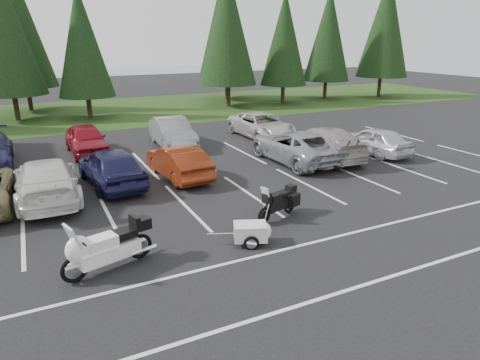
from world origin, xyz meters
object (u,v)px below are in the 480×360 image
object	(u,v)px
car_near_7	(323,142)
car_near_6	(295,146)
car_near_8	(374,140)
car_near_3	(47,180)
car_far_3	(173,133)
car_near_5	(178,162)
car_far_2	(87,139)
adventure_motorcycle	(277,200)
touring_motorcycle	(108,243)
car_far_4	(262,125)
car_near_4	(111,166)
cargo_trailer	(250,234)

from	to	relation	value
car_near_7	car_near_6	bearing A→B (deg)	3.17
car_near_8	car_near_3	bearing A→B (deg)	-6.84
car_far_3	car_near_7	bearing A→B (deg)	-39.16
car_near_7	car_near_8	bearing A→B (deg)	173.01
car_near_5	car_near_7	size ratio (longest dim) A/B	0.79
car_far_2	adventure_motorcycle	xyz separation A→B (m)	(4.62, -11.90, -0.11)
car_near_5	touring_motorcycle	world-z (taller)	touring_motorcycle
adventure_motorcycle	touring_motorcycle	bearing A→B (deg)	169.67
touring_motorcycle	car_near_6	bearing A→B (deg)	16.99
car_near_6	car_far_4	size ratio (longest dim) A/B	1.05
car_near_8	car_far_2	size ratio (longest dim) A/B	0.94
car_near_4	car_far_4	xyz separation A→B (m)	(10.07, 5.25, -0.08)
touring_motorcycle	cargo_trailer	distance (m)	4.09
car_near_8	car_far_4	world-z (taller)	car_far_4
car_near_7	adventure_motorcycle	size ratio (longest dim) A/B	2.57
car_far_2	car_far_4	distance (m)	10.29
cargo_trailer	car_far_4	bearing A→B (deg)	82.00
car_near_8	touring_motorcycle	size ratio (longest dim) A/B	1.50
car_near_4	adventure_motorcycle	distance (m)	7.49
car_far_3	car_near_6	bearing A→B (deg)	-47.83
car_far_4	car_near_8	bearing A→B (deg)	-63.32
car_near_4	cargo_trailer	size ratio (longest dim) A/B	3.37
car_near_4	car_near_5	xyz separation A→B (m)	(2.85, -0.21, -0.10)
car_near_4	car_far_4	size ratio (longest dim) A/B	0.90
car_near_6	cargo_trailer	size ratio (longest dim) A/B	3.93
touring_motorcycle	cargo_trailer	bearing A→B (deg)	-20.79
car_near_7	car_far_2	size ratio (longest dim) A/B	1.23
car_near_4	touring_motorcycle	xyz separation A→B (m)	(-1.36, -7.02, -0.03)
car_near_6	car_near_7	distance (m)	1.64
cargo_trailer	car_near_8	bearing A→B (deg)	53.29
touring_motorcycle	car_near_3	bearing A→B (deg)	83.93
car_far_2	car_near_5	bearing A→B (deg)	-65.62
touring_motorcycle	cargo_trailer	world-z (taller)	touring_motorcycle
car_near_8	touring_motorcycle	xyz separation A→B (m)	(-14.77, -6.10, 0.06)
car_near_8	car_near_5	bearing A→B (deg)	-9.68
car_far_2	car_far_3	distance (m)	4.59
car_near_4	car_far_3	bearing A→B (deg)	-134.86
car_near_3	car_near_8	xyz separation A→B (m)	(15.91, -0.28, -0.06)
car_near_3	cargo_trailer	size ratio (longest dim) A/B	3.83
car_near_7	adventure_motorcycle	xyz separation A→B (m)	(-6.12, -5.69, -0.15)
car_near_3	car_near_6	xyz separation A→B (m)	(11.38, 0.32, -0.01)
car_near_8	car_far_4	xyz separation A→B (m)	(-3.35, 6.17, 0.01)
car_far_4	car_near_3	bearing A→B (deg)	-156.69
cargo_trailer	car_near_3	bearing A→B (deg)	150.09
car_near_3	car_near_5	distance (m)	5.36
car_near_5	car_near_8	distance (m)	10.59
car_near_4	car_far_2	distance (m)	5.85
adventure_motorcycle	car_far_3	bearing A→B (deg)	70.45
car_near_4	touring_motorcycle	world-z (taller)	car_near_4
car_near_8	adventure_motorcycle	distance (m)	10.36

